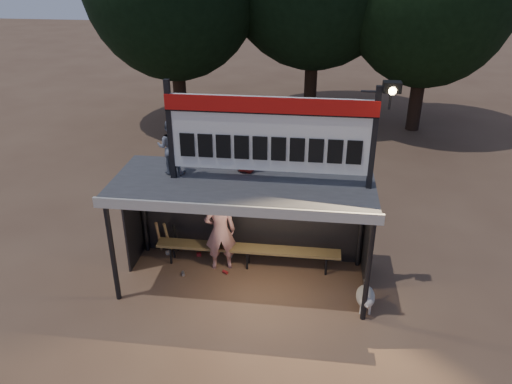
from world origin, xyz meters
TOP-DOWN VIEW (x-y plane):
  - ground at (0.00, 0.00)m, footprint 80.00×80.00m
  - player at (-0.57, 0.44)m, footprint 0.75×0.59m
  - child_a at (-1.43, 0.20)m, footprint 0.54×0.43m
  - child_b at (-0.01, 0.46)m, footprint 0.57×0.48m
  - dugout_shelter at (0.00, 0.24)m, footprint 5.10×2.08m
  - scoreboard_assembly at (0.56, -0.01)m, footprint 4.10×0.27m
  - bench at (0.00, 0.55)m, footprint 4.00×0.35m
  - dog at (2.45, -0.61)m, footprint 0.36×0.81m
  - bats at (-1.88, 0.82)m, footprint 0.48×0.33m
  - litter at (-1.05, 0.55)m, footprint 1.57×0.95m

SIDE VIEW (x-z plane):
  - ground at x=0.00m, z-range 0.00..0.00m
  - litter at x=-1.05m, z-range 0.00..0.08m
  - dog at x=2.45m, z-range 0.03..0.53m
  - bats at x=-1.88m, z-range 0.01..0.85m
  - bench at x=0.00m, z-range 0.19..0.67m
  - player at x=-0.57m, z-range 0.00..1.82m
  - dugout_shelter at x=0.00m, z-range 0.69..3.01m
  - child_b at x=-0.01m, z-range 2.32..3.32m
  - child_a at x=-1.43m, z-range 2.32..3.40m
  - scoreboard_assembly at x=0.56m, z-range 2.33..4.32m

